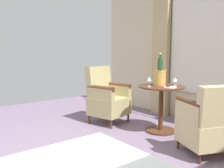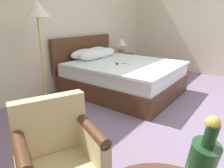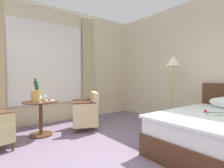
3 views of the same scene
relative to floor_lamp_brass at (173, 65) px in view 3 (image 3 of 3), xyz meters
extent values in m
cube|color=beige|center=(0.82, 0.57, 0.05)|extent=(6.27, 0.12, 3.07)
cube|color=beige|center=(-2.31, -2.23, 0.05)|extent=(0.12, 5.60, 3.07)
cube|color=white|center=(-2.23, -2.23, 0.07)|extent=(0.02, 1.96, 2.12)
cube|color=white|center=(-2.20, -2.23, 0.07)|extent=(0.02, 1.86, 2.08)
cube|color=tan|center=(-2.15, -1.07, -0.03)|extent=(0.10, 0.36, 2.91)
cylinder|color=#B7B2A8|center=(-2.13, -2.23, 1.45)|extent=(0.03, 2.86, 0.03)
cylinder|color=#2D6628|center=(1.20, -0.62, -0.85)|extent=(0.23, 0.22, 0.01)
sphere|color=red|center=(1.08, -0.73, -0.83)|extent=(0.05, 0.05, 0.05)
ellipsoid|color=#33702D|center=(1.20, -0.91, -0.84)|extent=(0.03, 0.05, 0.01)
cube|color=white|center=(1.28, -0.74, -0.85)|extent=(0.10, 0.12, 0.00)
cylinder|color=tan|center=(0.00, 0.00, -1.47)|extent=(0.28, 0.28, 0.03)
cylinder|color=tan|center=(0.00, 0.00, -0.74)|extent=(0.03, 0.03, 1.44)
cone|color=#EFE5C6|center=(0.00, 0.00, 0.11)|extent=(0.39, 0.39, 0.26)
cylinder|color=#4E2E1C|center=(-1.33, -2.67, -1.47)|extent=(0.46, 0.46, 0.03)
cylinder|color=#4E2E1C|center=(-1.33, -2.67, -1.14)|extent=(0.07, 0.07, 0.69)
cylinder|color=#4E2E1C|center=(-1.33, -2.67, -0.78)|extent=(0.70, 0.70, 0.02)
cylinder|color=gold|center=(-1.37, -2.74, -0.66)|extent=(0.19, 0.19, 0.22)
torus|color=gold|center=(-1.37, -2.74, -0.55)|extent=(0.20, 0.20, 0.02)
cylinder|color=white|center=(-1.37, -2.74, -0.57)|extent=(0.16, 0.16, 0.03)
cylinder|color=#1E4723|center=(-1.36, -2.73, -0.50)|extent=(0.12, 0.11, 0.31)
cylinder|color=#193D1E|center=(-1.38, -2.75, -0.32)|extent=(0.04, 0.04, 0.08)
sphere|color=gold|center=(-1.38, -2.75, -0.29)|extent=(0.04, 0.04, 0.04)
cylinder|color=white|center=(-1.11, -2.73, -0.77)|extent=(0.06, 0.06, 0.01)
cylinder|color=white|center=(-1.11, -2.73, -0.73)|extent=(0.01, 0.01, 0.08)
cone|color=white|center=(-1.11, -2.73, -0.65)|extent=(0.07, 0.07, 0.06)
cylinder|color=white|center=(-1.48, -2.54, -0.77)|extent=(0.07, 0.07, 0.01)
cylinder|color=white|center=(-1.48, -2.54, -0.73)|extent=(0.01, 0.01, 0.07)
cone|color=white|center=(-1.48, -2.54, -0.67)|extent=(0.07, 0.07, 0.06)
cylinder|color=white|center=(-1.29, -2.48, -0.77)|extent=(0.19, 0.19, 0.01)
sphere|color=maroon|center=(-1.27, -2.48, -0.75)|extent=(0.03, 0.03, 0.03)
sphere|color=maroon|center=(-1.27, -2.51, -0.75)|extent=(0.03, 0.03, 0.03)
cylinder|color=#4E2E1C|center=(-1.45, -1.87, -1.42)|extent=(0.04, 0.04, 0.12)
cylinder|color=#4E2E1C|center=(-0.97, -2.07, -1.42)|extent=(0.04, 0.04, 0.12)
cylinder|color=#4E2E1C|center=(-1.27, -1.45, -1.42)|extent=(0.04, 0.04, 0.12)
cylinder|color=#4E2E1C|center=(-0.79, -1.65, -1.42)|extent=(0.04, 0.04, 0.12)
cube|color=#D0BB87|center=(-1.12, -1.76, -1.22)|extent=(0.76, 0.72, 0.29)
cube|color=#D0BB87|center=(-1.03, -1.56, -0.85)|extent=(0.58, 0.36, 0.46)
cube|color=#D0BB87|center=(-1.36, -1.68, -0.96)|extent=(0.28, 0.49, 0.23)
cylinder|color=#4E2E1C|center=(-1.36, -1.68, -0.85)|extent=(0.28, 0.49, 0.09)
cube|color=#D0BB87|center=(-0.90, -1.88, -0.96)|extent=(0.28, 0.49, 0.23)
cylinder|color=#4E2E1C|center=(-0.90, -1.88, -0.85)|extent=(0.28, 0.49, 0.09)
cylinder|color=#4E2E1C|center=(-0.81, -3.25, -1.41)|extent=(0.04, 0.04, 0.15)
cylinder|color=#4E2E1C|center=(-1.29, -3.37, -1.41)|extent=(0.04, 0.04, 0.15)
camera|label=1|loc=(1.60, -0.21, -0.24)|focal=40.00mm
camera|label=2|loc=(-1.88, -2.81, -0.05)|focal=32.00mm
camera|label=3|loc=(2.41, -3.66, -0.27)|focal=28.00mm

